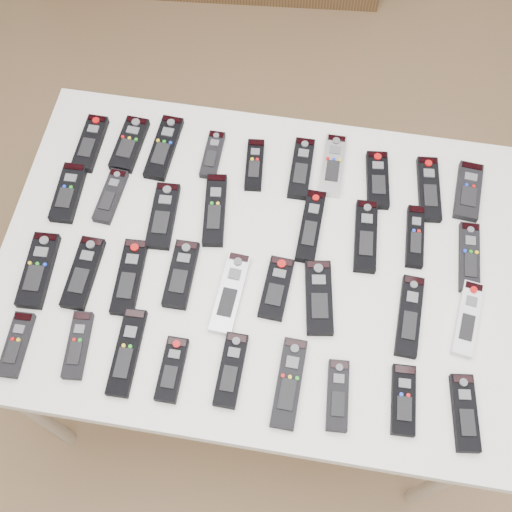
% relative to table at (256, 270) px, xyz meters
% --- Properties ---
extents(ground, '(4.00, 4.00, 0.00)m').
position_rel_table_xyz_m(ground, '(0.07, 0.07, -0.72)').
color(ground, olive).
rests_on(ground, ground).
extents(table, '(1.25, 0.88, 0.78)m').
position_rel_table_xyz_m(table, '(0.00, 0.00, 0.00)').
color(table, white).
rests_on(table, ground).
extents(remote_0, '(0.06, 0.17, 0.02)m').
position_rel_table_xyz_m(remote_0, '(-0.49, 0.26, 0.07)').
color(remote_0, black).
rests_on(remote_0, table).
extents(remote_1, '(0.07, 0.17, 0.02)m').
position_rel_table_xyz_m(remote_1, '(-0.39, 0.28, 0.07)').
color(remote_1, black).
rests_on(remote_1, table).
extents(remote_2, '(0.07, 0.20, 0.02)m').
position_rel_table_xyz_m(remote_2, '(-0.29, 0.28, 0.07)').
color(remote_2, black).
rests_on(remote_2, table).
extents(remote_3, '(0.04, 0.14, 0.02)m').
position_rel_table_xyz_m(remote_3, '(-0.16, 0.28, 0.07)').
color(remote_3, black).
rests_on(remote_3, table).
extents(remote_4, '(0.06, 0.15, 0.02)m').
position_rel_table_xyz_m(remote_4, '(-0.05, 0.27, 0.07)').
color(remote_4, black).
rests_on(remote_4, table).
extents(remote_5, '(0.05, 0.18, 0.02)m').
position_rel_table_xyz_m(remote_5, '(0.07, 0.27, 0.07)').
color(remote_5, black).
rests_on(remote_5, table).
extents(remote_6, '(0.05, 0.18, 0.02)m').
position_rel_table_xyz_m(remote_6, '(0.15, 0.30, 0.07)').
color(remote_6, '#B7B7BC').
rests_on(remote_6, table).
extents(remote_7, '(0.07, 0.17, 0.02)m').
position_rel_table_xyz_m(remote_7, '(0.27, 0.27, 0.07)').
color(remote_7, black).
rests_on(remote_7, table).
extents(remote_8, '(0.07, 0.19, 0.02)m').
position_rel_table_xyz_m(remote_8, '(0.40, 0.26, 0.07)').
color(remote_8, black).
rests_on(remote_8, table).
extents(remote_9, '(0.07, 0.17, 0.02)m').
position_rel_table_xyz_m(remote_9, '(0.50, 0.28, 0.07)').
color(remote_9, black).
rests_on(remote_9, table).
extents(remote_10, '(0.06, 0.17, 0.02)m').
position_rel_table_xyz_m(remote_10, '(-0.50, 0.10, 0.07)').
color(remote_10, black).
rests_on(remote_10, table).
extents(remote_11, '(0.06, 0.16, 0.02)m').
position_rel_table_xyz_m(remote_11, '(-0.39, 0.11, 0.07)').
color(remote_11, black).
rests_on(remote_11, table).
extents(remote_12, '(0.07, 0.19, 0.02)m').
position_rel_table_xyz_m(remote_12, '(-0.25, 0.08, 0.07)').
color(remote_12, black).
rests_on(remote_12, table).
extents(remote_13, '(0.08, 0.20, 0.02)m').
position_rel_table_xyz_m(remote_13, '(-0.12, 0.11, 0.07)').
color(remote_13, black).
rests_on(remote_13, table).
extents(remote_14, '(0.05, 0.20, 0.02)m').
position_rel_table_xyz_m(remote_14, '(0.12, 0.11, 0.07)').
color(remote_14, black).
rests_on(remote_14, table).
extents(remote_15, '(0.06, 0.20, 0.02)m').
position_rel_table_xyz_m(remote_15, '(0.26, 0.10, 0.07)').
color(remote_15, black).
rests_on(remote_15, table).
extents(remote_16, '(0.04, 0.17, 0.02)m').
position_rel_table_xyz_m(remote_16, '(0.38, 0.12, 0.07)').
color(remote_16, black).
rests_on(remote_16, table).
extents(remote_17, '(0.05, 0.19, 0.02)m').
position_rel_table_xyz_m(remote_17, '(0.51, 0.09, 0.07)').
color(remote_17, black).
rests_on(remote_17, table).
extents(remote_18, '(0.07, 0.20, 0.02)m').
position_rel_table_xyz_m(remote_18, '(-0.51, -0.12, 0.07)').
color(remote_18, black).
rests_on(remote_18, table).
extents(remote_19, '(0.06, 0.19, 0.02)m').
position_rel_table_xyz_m(remote_19, '(-0.40, -0.11, 0.07)').
color(remote_19, black).
rests_on(remote_19, table).
extents(remote_20, '(0.07, 0.20, 0.02)m').
position_rel_table_xyz_m(remote_20, '(-0.29, -0.10, 0.07)').
color(remote_20, black).
rests_on(remote_20, table).
extents(remote_21, '(0.06, 0.17, 0.02)m').
position_rel_table_xyz_m(remote_21, '(-0.17, -0.07, 0.07)').
color(remote_21, black).
rests_on(remote_21, table).
extents(remote_22, '(0.07, 0.21, 0.02)m').
position_rel_table_xyz_m(remote_22, '(-0.05, -0.10, 0.07)').
color(remote_22, '#B7B7BC').
rests_on(remote_22, table).
extents(remote_23, '(0.07, 0.16, 0.02)m').
position_rel_table_xyz_m(remote_23, '(0.06, -0.07, 0.07)').
color(remote_23, black).
rests_on(remote_23, table).
extents(remote_24, '(0.09, 0.19, 0.02)m').
position_rel_table_xyz_m(remote_24, '(0.16, -0.08, 0.07)').
color(remote_24, black).
rests_on(remote_24, table).
extents(remote_25, '(0.06, 0.20, 0.02)m').
position_rel_table_xyz_m(remote_25, '(0.38, -0.09, 0.07)').
color(remote_25, black).
rests_on(remote_25, table).
extents(remote_26, '(0.07, 0.19, 0.02)m').
position_rel_table_xyz_m(remote_26, '(0.51, -0.08, 0.07)').
color(remote_26, silver).
rests_on(remote_26, table).
extents(remote_27, '(0.05, 0.15, 0.02)m').
position_rel_table_xyz_m(remote_27, '(-0.50, -0.31, 0.07)').
color(remote_27, black).
rests_on(remote_27, table).
extents(remote_28, '(0.06, 0.16, 0.02)m').
position_rel_table_xyz_m(remote_28, '(-0.36, -0.28, 0.07)').
color(remote_28, black).
rests_on(remote_28, table).
extents(remote_29, '(0.06, 0.20, 0.02)m').
position_rel_table_xyz_m(remote_29, '(-0.25, -0.28, 0.07)').
color(remote_29, black).
rests_on(remote_29, table).
extents(remote_30, '(0.05, 0.15, 0.02)m').
position_rel_table_xyz_m(remote_30, '(-0.14, -0.30, 0.07)').
color(remote_30, black).
rests_on(remote_30, table).
extents(remote_31, '(0.05, 0.17, 0.02)m').
position_rel_table_xyz_m(remote_31, '(-0.01, -0.28, 0.07)').
color(remote_31, black).
rests_on(remote_31, table).
extents(remote_32, '(0.06, 0.20, 0.02)m').
position_rel_table_xyz_m(remote_32, '(0.12, -0.29, 0.07)').
color(remote_32, black).
rests_on(remote_32, table).
extents(remote_33, '(0.06, 0.16, 0.02)m').
position_rel_table_xyz_m(remote_33, '(0.23, -0.30, 0.07)').
color(remote_33, black).
rests_on(remote_33, table).
extents(remote_34, '(0.06, 0.16, 0.02)m').
position_rel_table_xyz_m(remote_34, '(0.37, -0.29, 0.07)').
color(remote_34, black).
rests_on(remote_34, table).
extents(remote_35, '(0.07, 0.17, 0.02)m').
position_rel_table_xyz_m(remote_35, '(0.51, -0.30, 0.07)').
color(remote_35, black).
rests_on(remote_35, table).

